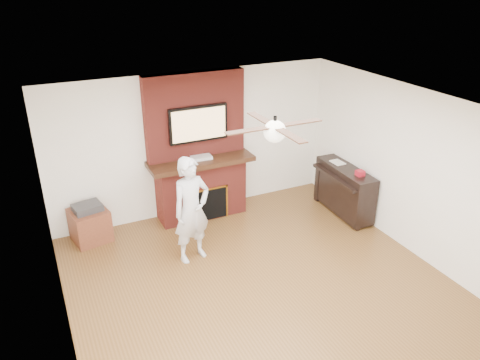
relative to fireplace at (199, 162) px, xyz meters
name	(u,v)px	position (x,y,z in m)	size (l,w,h in m)	color
room_shell	(272,214)	(0.00, -2.55, 0.25)	(5.36, 5.86, 2.86)	brown
fireplace	(199,162)	(0.00, 0.00, 0.00)	(1.78, 0.64, 2.50)	maroon
tv	(198,124)	(0.00, -0.05, 0.68)	(1.00, 0.08, 0.60)	black
ceiling_fan	(275,130)	(0.00, -2.55, 1.34)	(1.21, 1.21, 0.31)	black
person	(192,210)	(-0.60, -1.25, -0.18)	(0.60, 0.40, 1.62)	silver
side_table	(90,224)	(-1.91, -0.07, -0.70)	(0.64, 0.64, 0.63)	brown
piano	(344,189)	(2.29, -1.07, -0.53)	(0.56, 1.35, 0.96)	black
cable_box	(201,158)	(0.01, -0.10, 0.11)	(0.35, 0.20, 0.05)	silver
candle_orange	(193,217)	(-0.22, -0.20, -0.93)	(0.07, 0.07, 0.13)	#C73F17
candle_green	(207,217)	(0.01, -0.25, -0.96)	(0.07, 0.07, 0.08)	#358639
candle_cream	(208,214)	(0.06, -0.18, -0.95)	(0.08, 0.08, 0.10)	beige
candle_blue	(215,215)	(0.17, -0.23, -0.96)	(0.06, 0.06, 0.07)	#33629B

